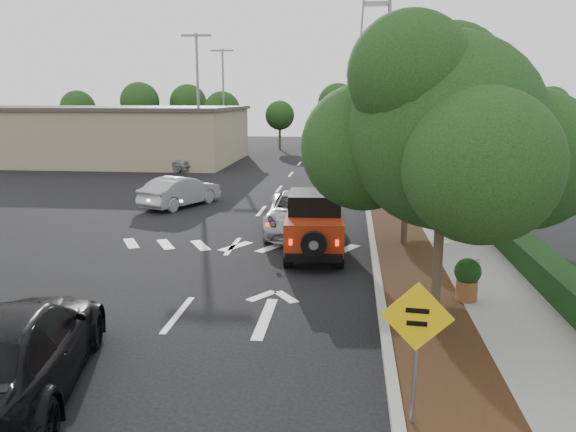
# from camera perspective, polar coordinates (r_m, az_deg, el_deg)

# --- Properties ---
(ground) EXTENTS (120.00, 120.00, 0.00)m
(ground) POSITION_cam_1_polar(r_m,az_deg,el_deg) (13.15, -11.10, -9.80)
(ground) COLOR black
(ground) RESTS_ON ground
(curb) EXTENTS (0.20, 70.00, 0.15)m
(curb) POSITION_cam_1_polar(r_m,az_deg,el_deg) (24.11, 8.15, 0.45)
(curb) COLOR #9E9B93
(curb) RESTS_ON ground
(planting_strip) EXTENTS (1.80, 70.00, 0.12)m
(planting_strip) POSITION_cam_1_polar(r_m,az_deg,el_deg) (24.16, 10.52, 0.36)
(planting_strip) COLOR black
(planting_strip) RESTS_ON ground
(sidewalk) EXTENTS (2.00, 70.00, 0.12)m
(sidewalk) POSITION_cam_1_polar(r_m,az_deg,el_deg) (24.38, 14.97, 0.25)
(sidewalk) COLOR gray
(sidewalk) RESTS_ON ground
(hedge) EXTENTS (0.80, 70.00, 0.80)m
(hedge) POSITION_cam_1_polar(r_m,az_deg,el_deg) (24.56, 18.24, 0.95)
(hedge) COLOR black
(hedge) RESTS_ON ground
(commercial_building) EXTENTS (22.00, 12.00, 4.00)m
(commercial_building) POSITION_cam_1_polar(r_m,az_deg,el_deg) (46.19, -19.19, 7.76)
(commercial_building) COLOR gray
(commercial_building) RESTS_ON ground
(transmission_tower) EXTENTS (7.00, 4.00, 28.00)m
(transmission_tower) POSITION_cam_1_polar(r_m,az_deg,el_deg) (59.86, 8.55, 7.16)
(transmission_tower) COLOR slate
(transmission_tower) RESTS_ON ground
(street_tree_near) EXTENTS (3.80, 3.80, 5.92)m
(street_tree_near) POSITION_cam_1_polar(r_m,az_deg,el_deg) (12.25, 14.55, -11.63)
(street_tree_near) COLOR black
(street_tree_near) RESTS_ON ground
(street_tree_mid) EXTENTS (3.20, 3.20, 5.32)m
(street_tree_mid) POSITION_cam_1_polar(r_m,az_deg,el_deg) (18.84, 11.64, -3.15)
(street_tree_mid) COLOR black
(street_tree_mid) RESTS_ON ground
(street_tree_far) EXTENTS (3.40, 3.40, 5.62)m
(street_tree_far) POSITION_cam_1_polar(r_m,az_deg,el_deg) (25.15, 10.36, 0.68)
(street_tree_far) COLOR black
(street_tree_far) RESTS_ON ground
(light_pole_a) EXTENTS (2.00, 0.22, 9.00)m
(light_pole_a) POSITION_cam_1_polar(r_m,az_deg,el_deg) (39.31, -8.89, 4.73)
(light_pole_a) COLOR slate
(light_pole_a) RESTS_ON ground
(light_pole_b) EXTENTS (2.00, 0.22, 9.00)m
(light_pole_b) POSITION_cam_1_polar(r_m,az_deg,el_deg) (51.13, -6.45, 6.42)
(light_pole_b) COLOR slate
(light_pole_b) RESTS_ON ground
(red_jeep) EXTENTS (1.90, 3.91, 1.96)m
(red_jeep) POSITION_cam_1_polar(r_m,az_deg,el_deg) (17.40, 2.70, -0.77)
(red_jeep) COLOR black
(red_jeep) RESTS_ON ground
(silver_suv_ahead) EXTENTS (2.77, 5.40, 1.46)m
(silver_suv_ahead) POSITION_cam_1_polar(r_m,az_deg,el_deg) (20.35, 1.19, 0.32)
(silver_suv_ahead) COLOR #9B9CA2
(silver_suv_ahead) RESTS_ON ground
(black_suv_oncoming) EXTENTS (3.52, 5.91, 1.61)m
(black_suv_oncoming) POSITION_cam_1_polar(r_m,az_deg,el_deg) (10.35, -26.49, -12.20)
(black_suv_oncoming) COLOR black
(black_suv_oncoming) RESTS_ON ground
(silver_sedan_oncoming) EXTENTS (3.01, 4.37, 1.36)m
(silver_sedan_oncoming) POSITION_cam_1_polar(r_m,az_deg,el_deg) (25.79, -10.87, 2.47)
(silver_sedan_oncoming) COLOR #98999F
(silver_sedan_oncoming) RESTS_ON ground
(parked_suv) EXTENTS (4.90, 3.54, 1.55)m
(parked_suv) POSITION_cam_1_polar(r_m,az_deg,el_deg) (39.08, -12.07, 5.71)
(parked_suv) COLOR #9A9DA1
(parked_suv) RESTS_ON ground
(speed_hump_sign) EXTENTS (1.03, 0.13, 2.19)m
(speed_hump_sign) POSITION_cam_1_polar(r_m,az_deg,el_deg) (8.35, 12.90, -11.66)
(speed_hump_sign) COLOR slate
(speed_hump_sign) RESTS_ON ground
(terracotta_planter) EXTENTS (0.62, 0.62, 1.09)m
(terracotta_planter) POSITION_cam_1_polar(r_m,az_deg,el_deg) (13.90, 17.78, -5.75)
(terracotta_planter) COLOR brown
(terracotta_planter) RESTS_ON ground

